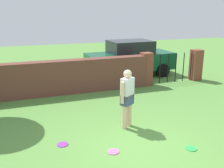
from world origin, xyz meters
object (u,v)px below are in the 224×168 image
at_px(frisbee_green, 191,148).
at_px(car, 130,58).
at_px(person, 127,96).
at_px(frisbee_purple, 63,144).
at_px(frisbee_pink, 113,152).

bearing_deg(frisbee_green, car, 77.97).
xyz_separation_m(person, frisbee_purple, (-1.84, -0.39, -0.89)).
bearing_deg(frisbee_pink, frisbee_purple, 144.68).
bearing_deg(person, frisbee_green, 87.99).
height_order(person, frisbee_purple, person).
bearing_deg(frisbee_pink, frisbee_green, -15.24).
distance_m(car, frisbee_green, 7.17).
bearing_deg(frisbee_pink, person, 54.11).
bearing_deg(person, frisbee_pink, 21.40).
distance_m(person, car, 5.89).
height_order(person, frisbee_green, person).
relative_size(person, frisbee_purple, 6.00).
bearing_deg(car, frisbee_green, 76.32).
height_order(frisbee_pink, frisbee_purple, same).
xyz_separation_m(person, frisbee_green, (0.95, -1.60, -0.89)).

